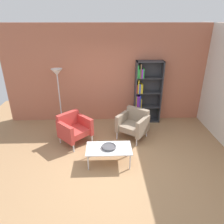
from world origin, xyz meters
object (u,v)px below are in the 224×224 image
at_px(armchair_spare_guest, 74,128).
at_px(decorative_bowl, 109,147).
at_px(coffee_table_low, 109,149).
at_px(floor_lamp_torchiere, 58,79).
at_px(bookshelf_tall, 145,95).
at_px(armchair_corner_red, 134,123).

bearing_deg(armchair_spare_guest, decorative_bowl, -90.36).
xyz_separation_m(coffee_table_low, armchair_spare_guest, (-0.89, 0.92, 0.05)).
bearing_deg(floor_lamp_torchiere, decorative_bowl, -53.66).
distance_m(bookshelf_tall, armchair_corner_red, 1.18).
height_order(armchair_spare_guest, floor_lamp_torchiere, floor_lamp_torchiere).
bearing_deg(bookshelf_tall, floor_lamp_torchiere, -174.98).
relative_size(decorative_bowl, armchair_corner_red, 0.34).
bearing_deg(decorative_bowl, armchair_spare_guest, 133.97).
distance_m(decorative_bowl, armchair_corner_red, 1.32).
bearing_deg(decorative_bowl, coffee_table_low, 0.00).
relative_size(armchair_corner_red, floor_lamp_torchiere, 0.54).
relative_size(bookshelf_tall, coffee_table_low, 1.90).
bearing_deg(armchair_corner_red, armchair_spare_guest, -136.47).
height_order(bookshelf_tall, floor_lamp_torchiere, bookshelf_tall).
xyz_separation_m(bookshelf_tall, floor_lamp_torchiere, (-2.53, -0.22, 0.57)).
bearing_deg(armchair_corner_red, floor_lamp_torchiere, -163.87).
distance_m(bookshelf_tall, coffee_table_low, 2.45).
bearing_deg(coffee_table_low, armchair_corner_red, 58.38).
distance_m(bookshelf_tall, armchair_spare_guest, 2.40).
relative_size(coffee_table_low, floor_lamp_torchiere, 0.57).
bearing_deg(floor_lamp_torchiere, coffee_table_low, -53.66).
xyz_separation_m(decorative_bowl, armchair_corner_red, (0.69, 1.12, -0.02)).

